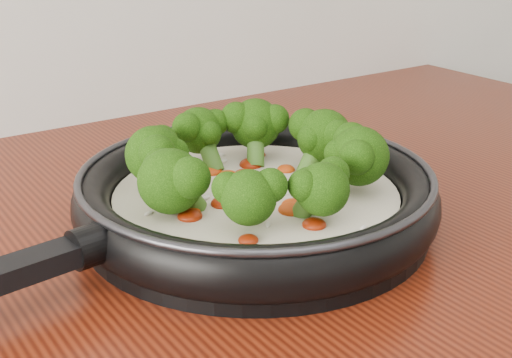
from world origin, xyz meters
TOP-DOWN VIEW (x-y plane):
  - skillet at (0.07, 1.06)m, footprint 0.58×0.40m

SIDE VIEW (x-z plane):
  - skillet at x=0.07m, z-range 0.89..0.99m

